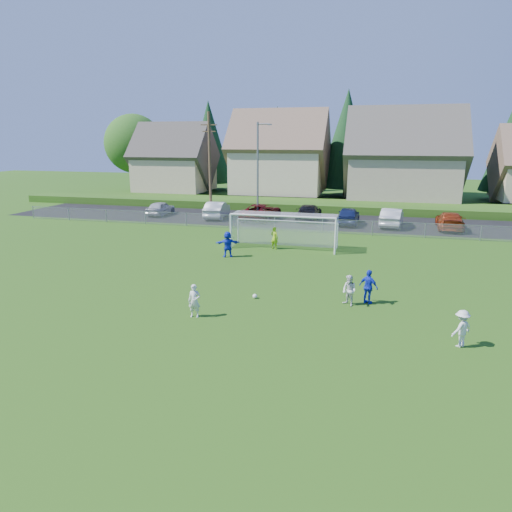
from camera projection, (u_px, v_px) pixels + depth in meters
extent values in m
plane|color=#193D0C|center=(204.00, 342.00, 17.44)|extent=(160.00, 160.00, 0.00)
plane|color=black|center=(307.00, 221.00, 43.22)|extent=(60.00, 60.00, 0.00)
cube|color=#1E420F|center=(317.00, 206.00, 50.15)|extent=(70.00, 6.00, 0.80)
sphere|color=white|center=(255.00, 296.00, 22.17)|extent=(0.22, 0.22, 0.22)
imported|color=silver|center=(194.00, 301.00, 19.71)|extent=(0.57, 0.41, 1.47)
imported|color=silver|center=(349.00, 291.00, 21.08)|extent=(0.89, 0.88, 1.45)
imported|color=silver|center=(462.00, 328.00, 16.90)|extent=(1.04, 1.02, 1.43)
imported|color=#152BCA|center=(369.00, 287.00, 21.31)|extent=(1.03, 0.82, 1.63)
imported|color=#152BCA|center=(228.00, 244.00, 29.77)|extent=(1.66, 1.06, 1.71)
imported|color=#8DC317|center=(274.00, 238.00, 31.92)|extent=(0.68, 0.56, 1.59)
imported|color=#B2B3BA|center=(160.00, 208.00, 46.26)|extent=(1.70, 4.10, 1.39)
imported|color=silver|center=(217.00, 210.00, 44.53)|extent=(2.23, 5.04, 1.61)
imported|color=#4C080B|center=(261.00, 212.00, 43.40)|extent=(3.32, 5.91, 1.56)
imported|color=black|center=(309.00, 212.00, 43.28)|extent=(2.25, 5.22, 1.50)
imported|color=#141E48|center=(348.00, 216.00, 41.21)|extent=(1.95, 4.64, 1.57)
imported|color=silver|center=(392.00, 217.00, 40.24)|extent=(2.25, 5.05, 1.61)
imported|color=maroon|center=(450.00, 221.00, 38.93)|extent=(2.32, 5.20, 1.48)
cylinder|color=white|center=(231.00, 231.00, 32.08)|extent=(0.12, 0.12, 2.44)
cylinder|color=white|center=(335.00, 237.00, 30.31)|extent=(0.12, 0.12, 2.44)
cylinder|color=white|center=(282.00, 216.00, 30.89)|extent=(7.30, 0.12, 0.12)
cylinder|color=white|center=(238.00, 231.00, 33.85)|extent=(0.08, 0.08, 1.80)
cylinder|color=white|center=(337.00, 236.00, 32.08)|extent=(0.08, 0.08, 1.80)
cylinder|color=white|center=(287.00, 221.00, 32.74)|extent=(7.30, 0.08, 0.08)
cube|color=silver|center=(286.00, 233.00, 32.96)|extent=(7.30, 0.02, 1.80)
cube|color=silver|center=(235.00, 229.00, 32.93)|extent=(0.02, 1.80, 2.44)
cube|color=silver|center=(337.00, 234.00, 31.16)|extent=(0.02, 1.80, 2.44)
cube|color=silver|center=(284.00, 214.00, 31.74)|extent=(7.30, 1.80, 0.02)
cube|color=gray|center=(298.00, 218.00, 37.77)|extent=(52.00, 0.03, 0.03)
cube|color=gray|center=(298.00, 225.00, 37.91)|extent=(52.00, 0.02, 1.14)
cylinder|color=gray|center=(33.00, 212.00, 44.22)|extent=(0.06, 0.06, 1.20)
cylinder|color=gray|center=(298.00, 225.00, 37.91)|extent=(0.06, 0.06, 1.20)
cylinder|color=slate|center=(258.00, 173.00, 41.78)|extent=(0.18, 0.18, 9.00)
cylinder|color=slate|center=(263.00, 124.00, 40.59)|extent=(1.20, 0.12, 0.12)
cube|color=slate|center=(270.00, 125.00, 40.45)|extent=(0.36, 0.18, 0.12)
cylinder|color=#473321|center=(210.00, 166.00, 43.81)|extent=(0.26, 0.26, 10.00)
cube|color=#473321|center=(209.00, 125.00, 42.86)|extent=(1.60, 0.10, 0.10)
cube|color=#473321|center=(209.00, 131.00, 43.01)|extent=(1.30, 0.10, 0.10)
cube|color=tan|center=(175.00, 173.00, 60.90)|extent=(9.00, 8.00, 4.50)
pyramid|color=#423D38|center=(173.00, 121.00, 59.24)|extent=(9.90, 8.80, 4.41)
cube|color=#C6B58E|center=(279.00, 171.00, 58.32)|extent=(11.00, 9.00, 5.50)
pyramid|color=brown|center=(280.00, 108.00, 56.39)|extent=(12.10, 9.90, 4.96)
cube|color=tan|center=(402.00, 176.00, 53.80)|extent=(12.00, 10.00, 5.00)
pyramid|color=#4C473F|center=(407.00, 104.00, 51.80)|extent=(13.20, 11.00, 5.52)
cylinder|color=#382616|center=(136.00, 178.00, 66.86)|extent=(0.36, 0.36, 3.96)
sphere|color=#2B5B19|center=(134.00, 144.00, 65.65)|extent=(8.36, 8.36, 8.36)
cylinder|color=#382616|center=(210.00, 186.00, 68.53)|extent=(0.30, 0.30, 1.20)
cone|color=#143819|center=(209.00, 142.00, 66.92)|extent=(6.76, 6.76, 11.70)
cylinder|color=#382616|center=(277.00, 187.00, 67.04)|extent=(0.30, 0.30, 1.20)
cone|color=#143819|center=(277.00, 145.00, 65.54)|extent=(6.24, 6.24, 10.80)
cylinder|color=#382616|center=(344.00, 191.00, 61.80)|extent=(0.30, 0.30, 1.20)
cone|color=#143819|center=(347.00, 139.00, 60.08)|extent=(7.28, 7.28, 12.60)
cylinder|color=#382616|center=(421.00, 182.00, 60.91)|extent=(0.36, 0.36, 3.96)
sphere|color=#2B5B19|center=(425.00, 144.00, 59.70)|extent=(8.36, 8.36, 8.36)
cylinder|color=#382616|center=(506.00, 196.00, 56.95)|extent=(0.30, 0.30, 1.20)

